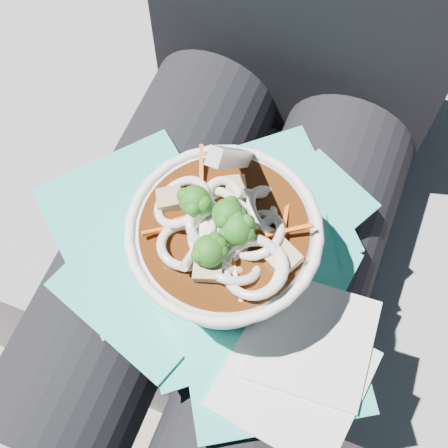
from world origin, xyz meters
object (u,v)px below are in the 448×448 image
at_px(udon_bowl, 224,245).
at_px(stone_ledge, 250,265).
at_px(person_body, 243,201).
at_px(lap, 213,276).
at_px(plastic_bag, 226,260).

bearing_deg(udon_bowl, stone_ledge, 97.22).
height_order(person_body, udon_bowl, person_body).
bearing_deg(person_body, lap, -90.00).
distance_m(stone_ledge, udon_bowl, 0.51).
bearing_deg(lap, udon_bowl, -45.83).
distance_m(person_body, plastic_bag, 0.13).
xyz_separation_m(person_body, udon_bowl, (0.02, -0.11, 0.14)).
relative_size(stone_ledge, udon_bowl, 4.88).
bearing_deg(stone_ledge, plastic_bag, -83.34).
bearing_deg(lap, plastic_bag, -28.78).
bearing_deg(stone_ledge, udon_bowl, -82.78).
distance_m(stone_ledge, lap, 0.36).
relative_size(stone_ledge, lap, 2.08).
bearing_deg(lap, person_body, 90.00).
distance_m(stone_ledge, plastic_bag, 0.44).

